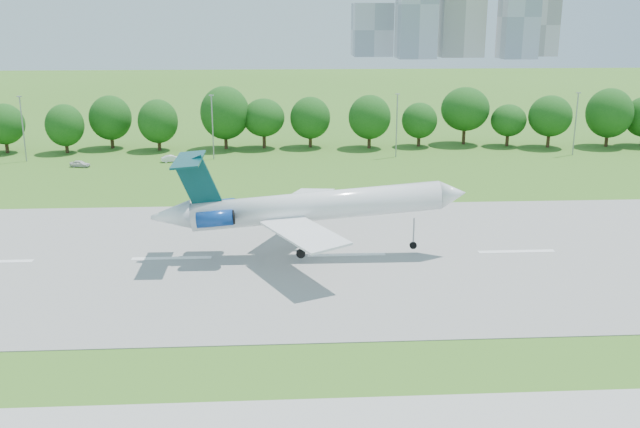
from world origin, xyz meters
The scene contains 8 objects.
ground centered at (0.00, 0.00, 0.00)m, with size 600.00×600.00×0.00m, color #345F19.
runway centered at (0.00, 25.00, 0.04)m, with size 400.00×45.00×0.08m, color gray.
tree_line centered at (0.00, 92.00, 6.19)m, with size 288.40×8.40×10.40m.
light_poles centered at (-2.50, 82.00, 6.34)m, with size 175.90×0.25×12.19m.
skyline centered at (100.16, 390.61, 30.46)m, with size 127.00×52.00×80.00m.
airliner centered at (-5.25, 24.99, 5.98)m, with size 35.82×26.11×11.52m.
service_vehicle_a centered at (-27.64, 79.83, 0.63)m, with size 1.33×3.81×1.26m, color white.
service_vehicle_b centered at (-43.58, 76.21, 0.61)m, with size 1.44×3.58×1.22m, color silver.
Camera 1 is at (-7.63, -52.46, 27.16)m, focal length 40.00 mm.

